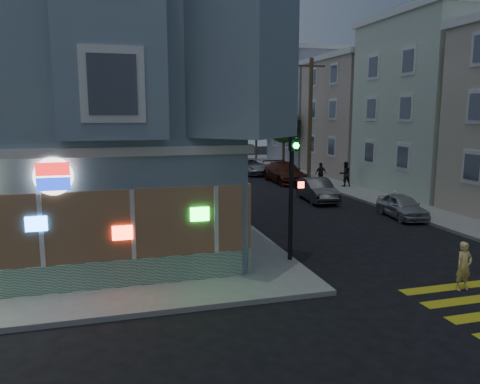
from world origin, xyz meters
name	(u,v)px	position (x,y,z in m)	size (l,w,h in m)	color
ground	(256,343)	(0.00, 0.00, 0.00)	(120.00, 120.00, 0.00)	black
sidewalk_ne	(437,175)	(23.00, 23.00, 0.07)	(24.00, 42.00, 0.15)	gray
corner_building	(25,93)	(-6.00, 10.98, 5.82)	(14.60, 14.60, 11.40)	slate
row_house_b	(470,108)	(19.50, 16.00, 5.40)	(12.00, 8.60, 10.50)	beige
row_house_c	(389,118)	(19.50, 25.00, 4.65)	(12.00, 8.60, 9.00)	tan
row_house_d	(338,110)	(19.50, 34.00, 5.40)	(12.00, 8.60, 10.50)	gray
utility_pole	(310,117)	(12.00, 24.00, 4.80)	(2.20, 0.30, 9.00)	#4C3826
street_tree_near	(284,126)	(12.20, 30.00, 3.94)	(3.00, 3.00, 5.30)	#4C3826
street_tree_far	(256,124)	(12.20, 38.00, 3.94)	(3.00, 3.00, 5.30)	#4C3826
running_child	(464,266)	(6.71, 1.41, 0.71)	(0.52, 0.34, 1.42)	#F3D37C
pedestrian_a	(345,174)	(12.45, 19.08, 0.99)	(0.82, 0.64, 1.68)	black
pedestrian_b	(321,173)	(11.30, 20.42, 0.91)	(0.89, 0.37, 1.52)	#24222A
parked_car_a	(402,206)	(10.70, 10.09, 0.58)	(1.37, 3.41, 1.16)	#ABAFB3
parked_car_b	(317,190)	(8.60, 15.29, 0.67)	(1.42, 4.07, 1.34)	#383B3D
parked_car_c	(285,172)	(9.53, 22.81, 0.74)	(2.08, 5.11, 1.48)	#4E1C11
parked_car_d	(252,166)	(8.60, 28.01, 0.65)	(2.17, 4.71, 1.31)	#9CA3A6
traffic_signal	(293,166)	(2.82, 4.88, 3.33)	(0.54, 0.53, 4.70)	black
fire_hydrant	(395,197)	(11.81, 12.35, 0.57)	(0.46, 0.27, 0.80)	silver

